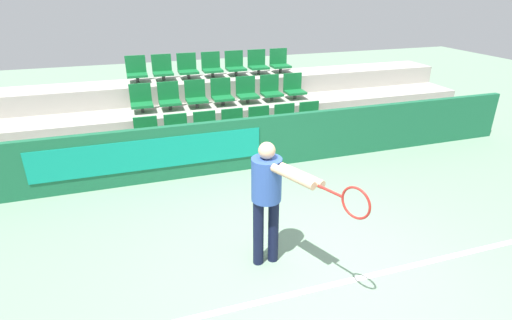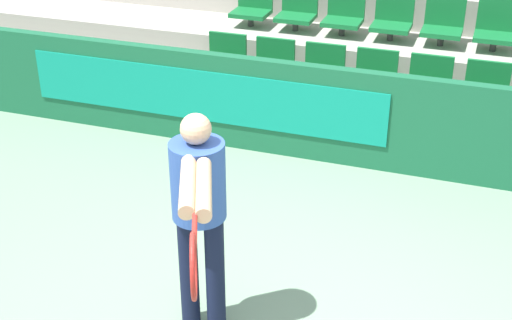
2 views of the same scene
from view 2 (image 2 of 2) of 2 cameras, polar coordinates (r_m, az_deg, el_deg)
barrier_wall at (r=6.97m, az=8.01°, el=3.30°), size 11.71×0.14×0.99m
bleacher_tier_front at (r=7.57m, az=9.02°, el=2.84°), size 11.31×0.92×0.41m
bleacher_tier_middle at (r=8.33m, az=10.35°, el=6.61°), size 11.31×0.92×0.82m
bleacher_tier_back at (r=9.13m, az=11.48°, el=9.74°), size 11.31×0.92×1.23m
stadium_chair_0 at (r=7.92m, az=-2.51°, el=7.78°), size 0.43×0.38×0.55m
stadium_chair_1 at (r=7.75m, az=1.33°, el=7.33°), size 0.43×0.38×0.55m
stadium_chair_2 at (r=7.61m, az=5.33°, el=6.82°), size 0.43×0.38×0.55m
stadium_chair_3 at (r=7.50m, az=9.44°, el=6.27°), size 0.43×0.38×0.55m
stadium_chair_4 at (r=7.44m, az=13.63°, el=5.67°), size 0.43×0.38×0.55m
stadium_chair_5 at (r=7.42m, az=17.86°, el=5.04°), size 0.43×0.38×0.55m
stadium_chair_7 at (r=8.62m, az=-0.27°, el=12.31°), size 0.43×0.38×0.55m
stadium_chair_8 at (r=8.46m, az=3.34°, el=11.97°), size 0.43×0.38×0.55m
stadium_chair_9 at (r=8.33m, az=7.06°, el=11.56°), size 0.43×0.38×0.55m
stadium_chair_10 at (r=8.24m, az=10.88°, el=11.10°), size 0.43×0.38×0.55m
stadium_chair_11 at (r=8.18m, az=14.75°, el=10.58°), size 0.43×0.38×0.55m
stadium_chair_12 at (r=8.16m, az=18.65°, el=10.00°), size 0.43×0.38×0.55m
tennis_player at (r=4.49m, az=-4.61°, el=-3.62°), size 0.72×1.44×1.60m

